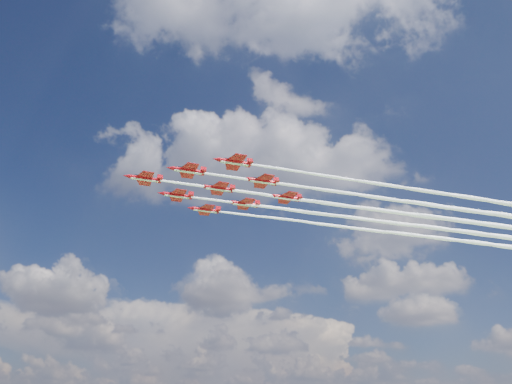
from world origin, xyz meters
TOP-DOWN VIEW (x-y plane):
  - jet_lead at (34.00, 25.47)m, footprint 120.51×62.05m
  - jet_row2_port at (45.89, 22.82)m, footprint 120.51×62.05m
  - jet_row2_starb at (39.07, 36.54)m, footprint 120.51×62.05m
  - jet_row3_port at (57.78, 20.17)m, footprint 120.51×62.05m
  - jet_row3_centre at (50.97, 33.90)m, footprint 120.51×62.05m
  - jet_row3_starb at (44.15, 47.62)m, footprint 120.51×62.05m
  - jet_row4_port at (62.86, 31.25)m, footprint 120.51×62.05m
  - jet_row4_starb at (56.04, 44.98)m, footprint 120.51×62.05m
  - jet_tail at (67.94, 42.33)m, footprint 120.51×62.05m

SIDE VIEW (x-z plane):
  - jet_lead at x=34.00m, z-range 82.14..84.56m
  - jet_row2_port at x=45.89m, z-range 82.14..84.56m
  - jet_row2_starb at x=39.07m, z-range 82.14..84.56m
  - jet_row3_port at x=57.78m, z-range 82.14..84.56m
  - jet_row3_centre at x=50.97m, z-range 82.14..84.56m
  - jet_row3_starb at x=44.15m, z-range 82.14..84.56m
  - jet_row4_port at x=62.86m, z-range 82.14..84.56m
  - jet_row4_starb at x=56.04m, z-range 82.14..84.56m
  - jet_tail at x=67.94m, z-range 82.14..84.56m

